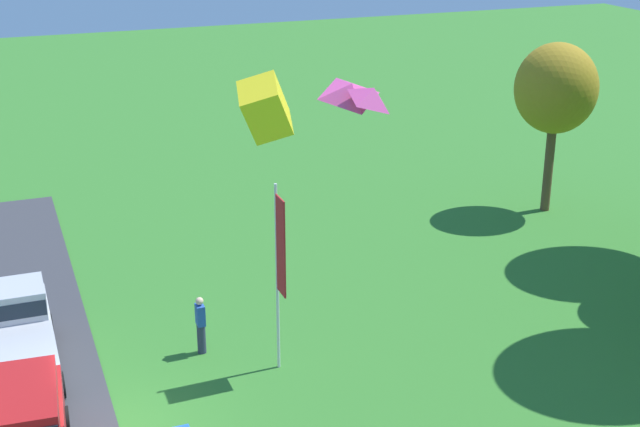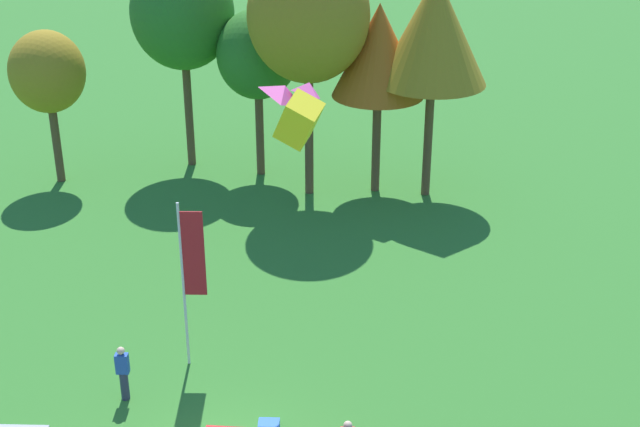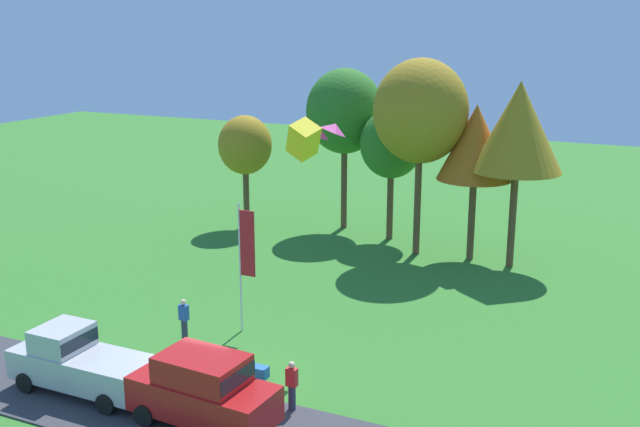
{
  "view_description": "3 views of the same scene",
  "coord_description": "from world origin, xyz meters",
  "px_view_note": "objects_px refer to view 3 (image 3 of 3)",
  "views": [
    {
      "loc": [
        18.54,
        -1.94,
        12.52
      ],
      "look_at": [
        0.47,
        4.94,
        5.18
      ],
      "focal_mm": 50.0,
      "sensor_mm": 36.0,
      "label": 1
    },
    {
      "loc": [
        2.74,
        -17.58,
        15.37
      ],
      "look_at": [
        2.28,
        3.52,
        5.48
      ],
      "focal_mm": 50.0,
      "sensor_mm": 36.0,
      "label": 2
    },
    {
      "loc": [
        12.86,
        -19.4,
        12.06
      ],
      "look_at": [
        1.78,
        4.57,
        5.23
      ],
      "focal_mm": 42.0,
      "sensor_mm": 36.0,
      "label": 3
    }
  ],
  "objects_px": {
    "tree_left_of_center": "(421,112)",
    "car_pickup_far_end": "(78,360)",
    "person_watching_sky": "(184,320)",
    "tree_center_back": "(476,143)",
    "flag_banner": "(245,252)",
    "kite_diamond_near_flag": "(336,128)",
    "kite_diamond_topmost": "(317,129)",
    "tree_far_left": "(391,144)",
    "tree_far_right": "(245,146)",
    "cooler_box": "(260,372)",
    "tree_lone_near": "(345,112)",
    "person_on_lawn": "(292,386)",
    "tree_right_of_center": "(518,127)",
    "car_suv_by_flagpole": "(203,388)",
    "kite_box_low_drifter": "(304,140)"
  },
  "relations": [
    {
      "from": "tree_center_back",
      "to": "car_suv_by_flagpole",
      "type": "bearing_deg",
      "value": -99.48
    },
    {
      "from": "person_watching_sky",
      "to": "tree_center_back",
      "type": "xyz_separation_m",
      "value": [
        7.52,
        14.88,
        5.21
      ]
    },
    {
      "from": "person_on_lawn",
      "to": "tree_far_right",
      "type": "relative_size",
      "value": 0.26
    },
    {
      "from": "kite_diamond_topmost",
      "to": "tree_far_left",
      "type": "bearing_deg",
      "value": 98.26
    },
    {
      "from": "cooler_box",
      "to": "kite_diamond_topmost",
      "type": "distance_m",
      "value": 8.98
    },
    {
      "from": "person_watching_sky",
      "to": "kite_diamond_near_flag",
      "type": "relative_size",
      "value": 2.2
    },
    {
      "from": "tree_left_of_center",
      "to": "tree_right_of_center",
      "type": "distance_m",
      "value": 4.98
    },
    {
      "from": "kite_diamond_near_flag",
      "to": "person_watching_sky",
      "type": "bearing_deg",
      "value": -151.39
    },
    {
      "from": "tree_lone_near",
      "to": "tree_center_back",
      "type": "relative_size",
      "value": 1.18
    },
    {
      "from": "flag_banner",
      "to": "tree_left_of_center",
      "type": "bearing_deg",
      "value": 77.0
    },
    {
      "from": "tree_center_back",
      "to": "tree_left_of_center",
      "type": "bearing_deg",
      "value": -173.15
    },
    {
      "from": "car_suv_by_flagpole",
      "to": "person_on_lawn",
      "type": "relative_size",
      "value": 2.76
    },
    {
      "from": "car_pickup_far_end",
      "to": "cooler_box",
      "type": "relative_size",
      "value": 8.95
    },
    {
      "from": "tree_far_left",
      "to": "person_watching_sky",
      "type": "bearing_deg",
      "value": -98.36
    },
    {
      "from": "tree_far_left",
      "to": "kite_diamond_near_flag",
      "type": "distance_m",
      "value": 14.38
    },
    {
      "from": "car_pickup_far_end",
      "to": "kite_diamond_near_flag",
      "type": "xyz_separation_m",
      "value": [
        5.98,
        7.63,
        7.13
      ]
    },
    {
      "from": "tree_right_of_center",
      "to": "kite_diamond_topmost",
      "type": "bearing_deg",
      "value": -113.38
    },
    {
      "from": "tree_right_of_center",
      "to": "tree_far_right",
      "type": "bearing_deg",
      "value": 176.09
    },
    {
      "from": "flag_banner",
      "to": "kite_diamond_near_flag",
      "type": "xyz_separation_m",
      "value": [
        3.38,
        1.03,
        4.9
      ]
    },
    {
      "from": "kite_diamond_near_flag",
      "to": "kite_box_low_drifter",
      "type": "relative_size",
      "value": 0.7
    },
    {
      "from": "person_watching_sky",
      "to": "tree_left_of_center",
      "type": "xyz_separation_m",
      "value": [
        4.7,
        14.54,
        6.69
      ]
    },
    {
      "from": "tree_right_of_center",
      "to": "car_pickup_far_end",
      "type": "bearing_deg",
      "value": -118.51
    },
    {
      "from": "tree_far_left",
      "to": "tree_lone_near",
      "type": "bearing_deg",
      "value": 162.16
    },
    {
      "from": "tree_far_right",
      "to": "tree_right_of_center",
      "type": "height_order",
      "value": "tree_right_of_center"
    },
    {
      "from": "car_pickup_far_end",
      "to": "kite_box_low_drifter",
      "type": "xyz_separation_m",
      "value": [
        5.8,
        5.31,
        7.03
      ]
    },
    {
      "from": "tree_left_of_center",
      "to": "tree_center_back",
      "type": "xyz_separation_m",
      "value": [
        2.82,
        0.34,
        -1.48
      ]
    },
    {
      "from": "tree_left_of_center",
      "to": "tree_center_back",
      "type": "height_order",
      "value": "tree_left_of_center"
    },
    {
      "from": "tree_far_right",
      "to": "flag_banner",
      "type": "height_order",
      "value": "tree_far_right"
    },
    {
      "from": "person_on_lawn",
      "to": "tree_left_of_center",
      "type": "relative_size",
      "value": 0.17
    },
    {
      "from": "kite_diamond_near_flag",
      "to": "kite_box_low_drifter",
      "type": "xyz_separation_m",
      "value": [
        -0.18,
        -2.32,
        -0.1
      ]
    },
    {
      "from": "tree_lone_near",
      "to": "kite_diamond_near_flag",
      "type": "bearing_deg",
      "value": -68.21
    },
    {
      "from": "car_suv_by_flagpole",
      "to": "tree_left_of_center",
      "type": "distance_m",
      "value": 20.54
    },
    {
      "from": "tree_center_back",
      "to": "flag_banner",
      "type": "bearing_deg",
      "value": -113.75
    },
    {
      "from": "tree_far_left",
      "to": "car_suv_by_flagpole",
      "type": "bearing_deg",
      "value": -85.38
    },
    {
      "from": "person_watching_sky",
      "to": "car_pickup_far_end",
      "type": "bearing_deg",
      "value": -100.07
    },
    {
      "from": "flag_banner",
      "to": "kite_diamond_topmost",
      "type": "relative_size",
      "value": 4.86
    },
    {
      "from": "person_on_lawn",
      "to": "tree_right_of_center",
      "type": "distance_m",
      "value": 18.93
    },
    {
      "from": "tree_left_of_center",
      "to": "kite_diamond_near_flag",
      "type": "distance_m",
      "value": 11.78
    },
    {
      "from": "tree_far_right",
      "to": "car_suv_by_flagpole",
      "type": "bearing_deg",
      "value": -63.0
    },
    {
      "from": "tree_right_of_center",
      "to": "kite_diamond_near_flag",
      "type": "xyz_separation_m",
      "value": [
        -4.52,
        -11.71,
        1.18
      ]
    },
    {
      "from": "person_on_lawn",
      "to": "tree_far_right",
      "type": "bearing_deg",
      "value": 123.87
    },
    {
      "from": "tree_right_of_center",
      "to": "kite_box_low_drifter",
      "type": "distance_m",
      "value": 14.83
    },
    {
      "from": "car_suv_by_flagpole",
      "to": "tree_left_of_center",
      "type": "relative_size",
      "value": 0.46
    },
    {
      "from": "car_pickup_far_end",
      "to": "tree_right_of_center",
      "type": "xyz_separation_m",
      "value": [
        10.51,
        19.34,
        5.95
      ]
    },
    {
      "from": "tree_left_of_center",
      "to": "car_pickup_far_end",
      "type": "bearing_deg",
      "value": -106.0
    },
    {
      "from": "car_suv_by_flagpole",
      "to": "tree_right_of_center",
      "type": "bearing_deg",
      "value": 74.39
    },
    {
      "from": "tree_far_right",
      "to": "tree_far_left",
      "type": "bearing_deg",
      "value": 6.84
    },
    {
      "from": "car_pickup_far_end",
      "to": "tree_left_of_center",
      "type": "distance_m",
      "value": 21.17
    },
    {
      "from": "kite_diamond_near_flag",
      "to": "tree_far_left",
      "type": "bearing_deg",
      "value": 100.95
    },
    {
      "from": "tree_right_of_center",
      "to": "tree_far_left",
      "type": "bearing_deg",
      "value": 163.44
    }
  ]
}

